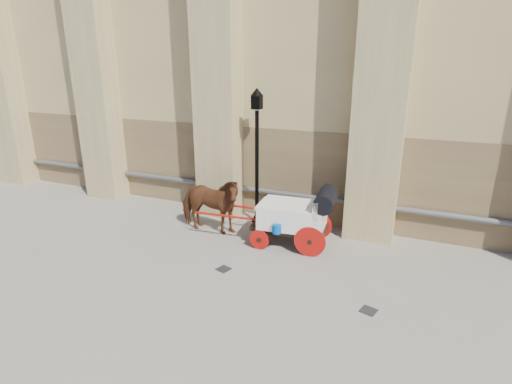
% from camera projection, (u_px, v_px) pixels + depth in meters
% --- Properties ---
extents(ground, '(90.00, 90.00, 0.00)m').
position_uv_depth(ground, '(191.00, 264.00, 10.42)').
color(ground, gray).
rests_on(ground, ground).
extents(horse, '(2.17, 1.04, 1.81)m').
position_uv_depth(horse, '(209.00, 204.00, 12.10)').
color(horse, brown).
rests_on(horse, ground).
extents(carriage, '(4.06, 1.53, 1.74)m').
position_uv_depth(carriage, '(297.00, 214.00, 11.23)').
color(carriage, black).
rests_on(carriage, ground).
extents(street_lamp, '(0.40, 0.40, 4.29)m').
position_uv_depth(street_lamp, '(257.00, 153.00, 12.51)').
color(street_lamp, black).
rests_on(street_lamp, ground).
extents(drain_grate_near, '(0.40, 0.40, 0.01)m').
position_uv_depth(drain_grate_near, '(224.00, 269.00, 10.16)').
color(drain_grate_near, black).
rests_on(drain_grate_near, ground).
extents(drain_grate_far, '(0.39, 0.39, 0.01)m').
position_uv_depth(drain_grate_far, '(368.00, 311.00, 8.48)').
color(drain_grate_far, black).
rests_on(drain_grate_far, ground).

